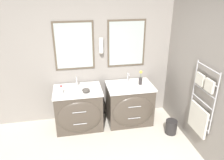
% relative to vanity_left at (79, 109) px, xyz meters
% --- Properties ---
extents(wall_back, '(4.96, 0.16, 2.60)m').
position_rel_vanity_left_xyz_m(wall_back, '(0.21, 0.41, 0.91)').
color(wall_back, gray).
rests_on(wall_back, ground_plane).
extents(wall_right, '(0.13, 4.03, 2.60)m').
position_rel_vanity_left_xyz_m(wall_right, '(1.91, -0.73, 0.89)').
color(wall_right, gray).
rests_on(wall_right, ground_plane).
extents(vanity_left, '(0.88, 0.69, 0.79)m').
position_rel_vanity_left_xyz_m(vanity_left, '(0.00, 0.00, 0.00)').
color(vanity_left, '#4C4238').
rests_on(vanity_left, ground_plane).
extents(vanity_right, '(0.88, 0.69, 0.79)m').
position_rel_vanity_left_xyz_m(vanity_right, '(0.99, 0.00, 0.00)').
color(vanity_right, '#4C4238').
rests_on(vanity_right, ground_plane).
extents(faucet_left, '(0.17, 0.12, 0.19)m').
position_rel_vanity_left_xyz_m(faucet_left, '(0.00, 0.19, 0.48)').
color(faucet_left, silver).
rests_on(faucet_left, vanity_left).
extents(faucet_right, '(0.17, 0.12, 0.19)m').
position_rel_vanity_left_xyz_m(faucet_right, '(0.99, 0.19, 0.48)').
color(faucet_right, silver).
rests_on(faucet_right, vanity_right).
extents(toiletry_bottle, '(0.05, 0.05, 0.15)m').
position_rel_vanity_left_xyz_m(toiletry_bottle, '(-0.28, -0.06, 0.45)').
color(toiletry_bottle, silver).
rests_on(toiletry_bottle, vanity_left).
extents(amenity_bowl, '(0.14, 0.14, 0.08)m').
position_rel_vanity_left_xyz_m(amenity_bowl, '(0.15, -0.11, 0.43)').
color(amenity_bowl, '#4C4742').
rests_on(amenity_bowl, vanity_left).
extents(flower_vase, '(0.07, 0.07, 0.28)m').
position_rel_vanity_left_xyz_m(flower_vase, '(1.20, 0.05, 0.50)').
color(flower_vase, '#332D2D').
rests_on(flower_vase, vanity_right).
extents(soap_dish, '(0.10, 0.07, 0.04)m').
position_rel_vanity_left_xyz_m(soap_dish, '(0.77, -0.12, 0.40)').
color(soap_dish, white).
rests_on(soap_dish, vanity_right).
extents(waste_bin, '(0.21, 0.21, 0.27)m').
position_rel_vanity_left_xyz_m(waste_bin, '(1.65, -0.51, -0.26)').
color(waste_bin, '#282626').
rests_on(waste_bin, ground_plane).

